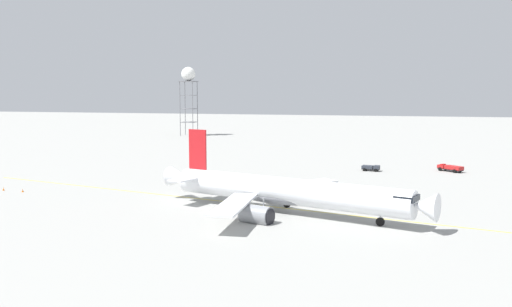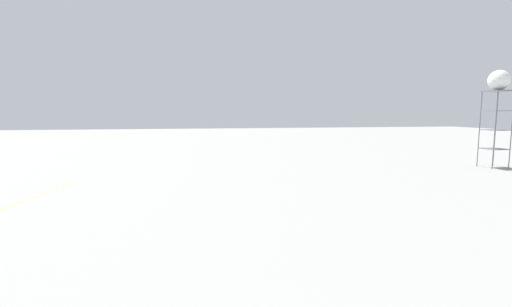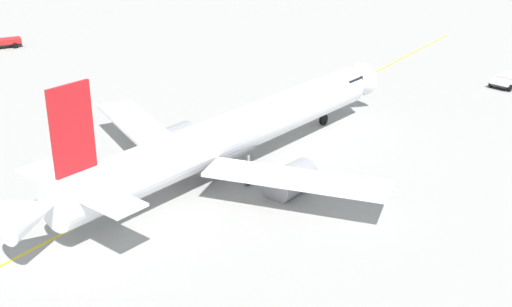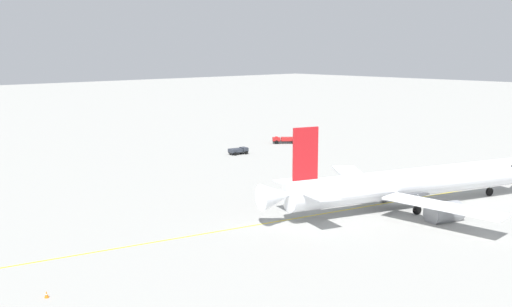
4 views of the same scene
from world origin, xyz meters
name	(u,v)px [view 3 (image 3 of 4)]	position (x,y,z in m)	size (l,w,h in m)	color
ground_plane	(216,164)	(0.00, 0.00, 0.00)	(600.00, 600.00, 0.00)	#9E9E99
airliner_main	(229,137)	(0.44, 1.43, 2.88)	(40.49, 30.03, 11.32)	white
pushback_tug_truck	(507,80)	(-33.05, 21.78, 0.80)	(4.61, 3.75, 1.30)	#232326
ops_pickup_truck	(1,43)	(-25.45, -45.35, 0.81)	(5.22, 4.88, 1.41)	#232326
taxiway_centreline	(195,166)	(0.95, -1.61, 0.00)	(117.46, 27.39, 0.01)	yellow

